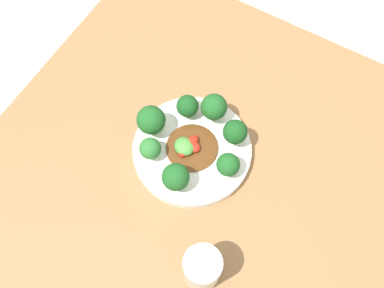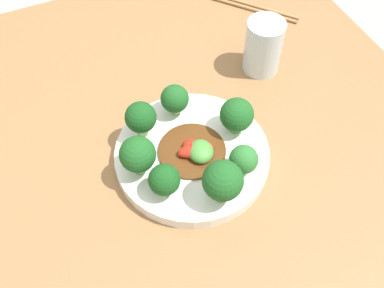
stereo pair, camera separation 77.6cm
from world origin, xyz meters
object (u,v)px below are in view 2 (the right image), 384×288
at_px(broccoli_southwest, 164,180).
at_px(broccoli_southeast, 244,160).
at_px(drinking_glass, 263,46).
at_px(broccoli_south, 223,181).
at_px(chopsticks, 242,4).
at_px(broccoli_east, 237,115).
at_px(broccoli_west, 138,155).
at_px(broccoli_northwest, 141,118).
at_px(broccoli_north, 175,99).
at_px(stirfry_center, 195,151).
at_px(plate, 192,156).

bearing_deg(broccoli_southwest, broccoli_southeast, -7.11).
bearing_deg(drinking_glass, broccoli_south, -130.49).
xyz_separation_m(broccoli_south, drinking_glass, (0.19, 0.23, -0.01)).
bearing_deg(broccoli_south, chopsticks, 58.31).
bearing_deg(chopsticks, drinking_glass, -107.23).
bearing_deg(broccoli_east, broccoli_southwest, -157.53).
xyz_separation_m(broccoli_east, broccoli_west, (-0.17, -0.01, 0.00)).
xyz_separation_m(broccoli_northwest, broccoli_north, (0.06, 0.02, -0.01)).
distance_m(broccoli_north, stirfry_center, 0.09).
height_order(broccoli_east, stirfry_center, broccoli_east).
relative_size(broccoli_east, chopsticks, 0.32).
height_order(broccoli_south, broccoli_west, broccoli_south).
height_order(plate, broccoli_northwest, broccoli_northwest).
relative_size(plate, chopsticks, 1.22).
xyz_separation_m(broccoli_southeast, broccoli_west, (-0.14, 0.06, 0.01)).
distance_m(broccoli_southwest, chopsticks, 0.48).
relative_size(plate, drinking_glass, 2.40).
distance_m(broccoli_south, broccoli_west, 0.13).
distance_m(stirfry_center, chopsticks, 0.40).
height_order(plate, broccoli_southeast, broccoli_southeast).
bearing_deg(broccoli_southeast, broccoli_west, 155.06).
height_order(broccoli_southwest, chopsticks, broccoli_southwest).
xyz_separation_m(broccoli_southwest, drinking_glass, (0.26, 0.19, -0.00)).
height_order(broccoli_southeast, chopsticks, broccoli_southeast).
relative_size(broccoli_south, broccoli_northwest, 1.14).
bearing_deg(drinking_glass, broccoli_north, -164.59).
xyz_separation_m(broccoli_north, drinking_glass, (0.19, 0.05, -0.00)).
relative_size(broccoli_west, drinking_glass, 0.68).
xyz_separation_m(broccoli_southeast, drinking_glass, (0.15, 0.20, -0.00)).
bearing_deg(broccoli_east, broccoli_southeast, -110.08).
distance_m(plate, stirfry_center, 0.02).
relative_size(stirfry_center, chopsticks, 0.53).
xyz_separation_m(broccoli_northwest, broccoli_southwest, (-0.01, -0.11, -0.01)).
bearing_deg(broccoli_west, broccoli_northwest, 66.05).
bearing_deg(stirfry_center, broccoli_west, 175.70).
distance_m(broccoli_southwest, drinking_glass, 0.32).
relative_size(broccoli_northwest, broccoli_southwest, 1.19).
distance_m(broccoli_northwest, broccoli_north, 0.07).
distance_m(broccoli_southeast, broccoli_north, 0.15).
xyz_separation_m(plate, broccoli_east, (0.08, 0.01, 0.05)).
xyz_separation_m(broccoli_north, chopsticks, (0.25, 0.23, -0.05)).
height_order(broccoli_west, drinking_glass, drinking_glass).
distance_m(broccoli_east, stirfry_center, 0.08).
distance_m(broccoli_south, broccoli_southwest, 0.08).
height_order(broccoli_north, chopsticks, broccoli_north).
bearing_deg(broccoli_north, plate, -95.17).
distance_m(broccoli_northwest, broccoli_east, 0.15).
distance_m(broccoli_southeast, stirfry_center, 0.08).
relative_size(plate, broccoli_southeast, 4.60).
xyz_separation_m(broccoli_south, broccoli_northwest, (-0.06, 0.15, -0.00)).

